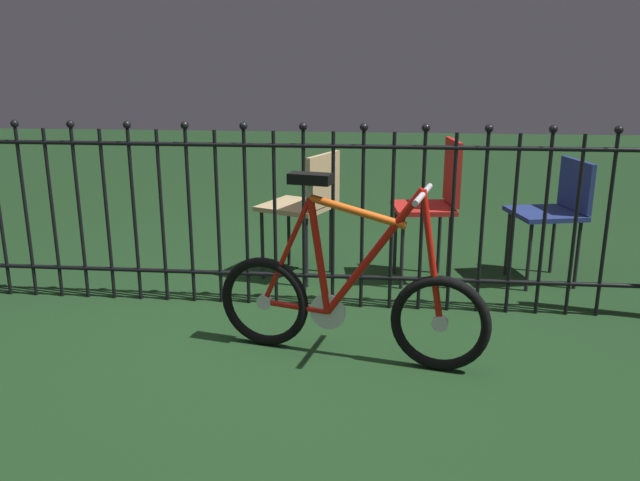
% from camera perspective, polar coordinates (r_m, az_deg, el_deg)
% --- Properties ---
extents(ground_plane, '(20.00, 20.00, 0.00)m').
position_cam_1_polar(ground_plane, '(3.16, -3.19, -10.71)').
color(ground_plane, '#173317').
extents(iron_fence, '(4.07, 0.07, 1.13)m').
position_cam_1_polar(iron_fence, '(3.68, -2.58, 2.56)').
color(iron_fence, black).
rests_on(iron_fence, ground).
extents(bicycle, '(1.32, 0.44, 0.90)m').
position_cam_1_polar(bicycle, '(3.09, 2.52, -5.13)').
color(bicycle, black).
rests_on(bicycle, ground).
extents(chair_red, '(0.42, 0.42, 0.92)m').
position_cam_1_polar(chair_red, '(4.16, 10.23, 3.88)').
color(chair_red, black).
rests_on(chair_red, ground).
extents(chair_tan, '(0.54, 0.54, 0.83)m').
position_cam_1_polar(chair_tan, '(4.16, -1.17, 3.58)').
color(chair_tan, black).
rests_on(chair_tan, ground).
extents(chair_navy, '(0.48, 0.48, 0.80)m').
position_cam_1_polar(chair_navy, '(4.37, 20.21, 2.85)').
color(chair_navy, black).
rests_on(chair_navy, ground).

